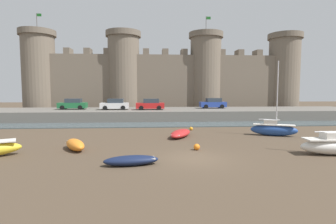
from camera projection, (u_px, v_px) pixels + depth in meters
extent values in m
plane|color=#4C3D2D|center=(194.00, 158.00, 16.58)|extent=(160.00, 160.00, 0.00)
cube|color=#47565B|center=(173.00, 125.00, 32.52)|extent=(80.00, 4.50, 0.10)
cube|color=#666059|center=(169.00, 114.00, 39.67)|extent=(58.15, 10.00, 1.45)
cube|color=#706354|center=(165.00, 84.00, 49.37)|extent=(46.15, 2.80, 10.78)
cylinder|color=#706354|center=(39.00, 75.00, 47.74)|extent=(5.72, 5.72, 14.05)
cylinder|color=#675B4D|center=(37.00, 33.00, 47.11)|extent=(6.41, 6.41, 1.00)
cylinder|color=#4C4742|center=(37.00, 22.00, 46.94)|extent=(0.10, 0.10, 3.00)
cube|color=#19591E|center=(39.00, 15.00, 46.87)|extent=(0.80, 0.04, 0.50)
cylinder|color=#706354|center=(124.00, 76.00, 48.74)|extent=(5.72, 5.72, 14.05)
cylinder|color=#675B4D|center=(123.00, 34.00, 48.11)|extent=(6.41, 6.41, 1.00)
cylinder|color=#706354|center=(205.00, 76.00, 49.74)|extent=(5.72, 5.72, 14.05)
cylinder|color=#675B4D|center=(206.00, 35.00, 49.11)|extent=(6.41, 6.41, 1.00)
cylinder|color=#4C4742|center=(206.00, 25.00, 48.94)|extent=(0.10, 0.10, 3.00)
cube|color=#19591E|center=(209.00, 18.00, 48.87)|extent=(0.80, 0.04, 0.50)
cylinder|color=#706354|center=(284.00, 76.00, 50.74)|extent=(5.72, 5.72, 14.05)
cylinder|color=#675B4D|center=(285.00, 37.00, 50.11)|extent=(6.41, 6.41, 1.00)
cube|color=#6A5E4F|center=(68.00, 52.00, 47.73)|extent=(1.10, 2.52, 1.10)
cube|color=#6A5E4F|center=(88.00, 52.00, 47.96)|extent=(1.10, 2.52, 1.10)
cube|color=#6A5E4F|center=(108.00, 52.00, 48.19)|extent=(1.10, 2.52, 1.10)
cube|color=#6A5E4F|center=(146.00, 52.00, 48.65)|extent=(1.10, 2.52, 1.10)
cube|color=#6A5E4F|center=(165.00, 53.00, 48.88)|extent=(1.10, 2.52, 1.10)
cube|color=#6A5E4F|center=(184.00, 53.00, 49.11)|extent=(1.10, 2.52, 1.10)
cube|color=#6A5E4F|center=(221.00, 53.00, 49.57)|extent=(1.10, 2.52, 1.10)
cube|color=#6A5E4F|center=(239.00, 53.00, 49.80)|extent=(1.10, 2.52, 1.10)
cube|color=#6A5E4F|center=(257.00, 53.00, 50.03)|extent=(1.10, 2.52, 1.10)
cube|color=silver|center=(334.00, 135.00, 17.46)|extent=(1.50, 1.00, 0.44)
cylinder|color=silver|center=(332.00, 132.00, 17.44)|extent=(2.33, 0.21, 0.08)
ellipsoid|color=orange|center=(75.00, 145.00, 18.89)|extent=(2.35, 3.01, 0.78)
ellipsoid|color=gold|center=(75.00, 144.00, 18.88)|extent=(1.89, 2.45, 0.43)
cube|color=beige|center=(76.00, 144.00, 18.70)|extent=(0.86, 0.62, 0.06)
cube|color=beige|center=(71.00, 141.00, 19.81)|extent=(0.63, 0.53, 0.08)
ellipsoid|color=#234793|center=(274.00, 130.00, 24.78)|extent=(4.26, 2.52, 1.08)
cube|color=silver|center=(274.00, 125.00, 24.73)|extent=(3.74, 2.19, 0.08)
cube|color=silver|center=(270.00, 122.00, 24.81)|extent=(1.33, 1.05, 0.44)
cylinder|color=silver|center=(277.00, 93.00, 24.42)|extent=(0.10, 0.10, 5.94)
cylinder|color=silver|center=(269.00, 120.00, 24.83)|extent=(1.78, 0.79, 0.08)
ellipsoid|color=#141E3D|center=(131.00, 160.00, 15.05)|extent=(3.27, 1.44, 0.57)
ellipsoid|color=navy|center=(131.00, 159.00, 15.04)|extent=(2.68, 1.14, 0.31)
cube|color=beige|center=(127.00, 159.00, 14.99)|extent=(0.32, 0.88, 0.06)
cube|color=beige|center=(152.00, 158.00, 15.29)|extent=(0.35, 0.59, 0.08)
ellipsoid|color=red|center=(181.00, 133.00, 24.20)|extent=(2.92, 4.19, 0.65)
ellipsoid|color=#F23939|center=(181.00, 133.00, 24.20)|extent=(2.34, 3.41, 0.36)
cube|color=beige|center=(182.00, 132.00, 24.47)|extent=(1.21, 0.68, 0.06)
cube|color=beige|center=(175.00, 135.00, 22.76)|extent=(0.84, 0.58, 0.08)
sphere|color=orange|center=(191.00, 129.00, 28.18)|extent=(0.37, 0.37, 0.37)
sphere|color=orange|center=(197.00, 147.00, 18.87)|extent=(0.46, 0.46, 0.46)
cube|color=#1E6638|center=(73.00, 105.00, 39.12)|extent=(4.14, 1.80, 0.80)
cube|color=#2D3842|center=(74.00, 101.00, 39.07)|extent=(2.29, 1.55, 0.64)
cylinder|color=black|center=(62.00, 108.00, 38.18)|extent=(0.64, 0.20, 0.64)
cylinder|color=black|center=(66.00, 107.00, 39.87)|extent=(0.64, 0.20, 0.64)
cylinder|color=black|center=(80.00, 108.00, 38.41)|extent=(0.64, 0.20, 0.64)
cylinder|color=black|center=(83.00, 107.00, 40.10)|extent=(0.64, 0.20, 0.64)
cube|color=#263F99|center=(213.00, 104.00, 41.45)|extent=(4.14, 1.80, 0.80)
cube|color=#2D3842|center=(214.00, 100.00, 41.41)|extent=(2.29, 1.55, 0.64)
cylinder|color=black|center=(206.00, 107.00, 40.52)|extent=(0.64, 0.20, 0.64)
cylinder|color=black|center=(204.00, 106.00, 42.20)|extent=(0.64, 0.20, 0.64)
cylinder|color=black|center=(222.00, 107.00, 40.74)|extent=(0.64, 0.20, 0.64)
cylinder|color=black|center=(219.00, 106.00, 42.43)|extent=(0.64, 0.20, 0.64)
cube|color=red|center=(150.00, 106.00, 38.35)|extent=(4.14, 1.80, 0.80)
cube|color=#2D3842|center=(151.00, 101.00, 38.30)|extent=(2.29, 1.55, 0.64)
cylinder|color=black|center=(141.00, 108.00, 37.42)|extent=(0.64, 0.20, 0.64)
cylinder|color=black|center=(141.00, 107.00, 39.10)|extent=(0.64, 0.20, 0.64)
cylinder|color=black|center=(159.00, 108.00, 37.64)|extent=(0.64, 0.20, 0.64)
cylinder|color=black|center=(158.00, 107.00, 39.33)|extent=(0.64, 0.20, 0.64)
cube|color=silver|center=(115.00, 106.00, 38.42)|extent=(4.14, 1.80, 0.80)
cube|color=#2D3842|center=(116.00, 101.00, 38.37)|extent=(2.29, 1.55, 0.64)
cylinder|color=black|center=(105.00, 108.00, 37.49)|extent=(0.64, 0.20, 0.64)
cylinder|color=black|center=(107.00, 107.00, 39.17)|extent=(0.64, 0.20, 0.64)
cylinder|color=black|center=(123.00, 108.00, 37.71)|extent=(0.64, 0.20, 0.64)
cylinder|color=black|center=(124.00, 107.00, 39.40)|extent=(0.64, 0.20, 0.64)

